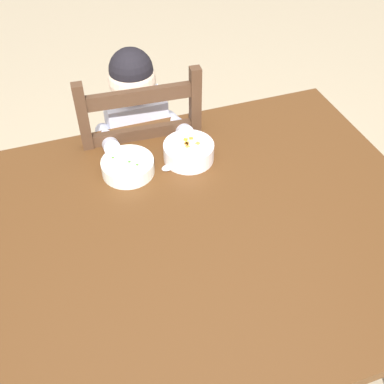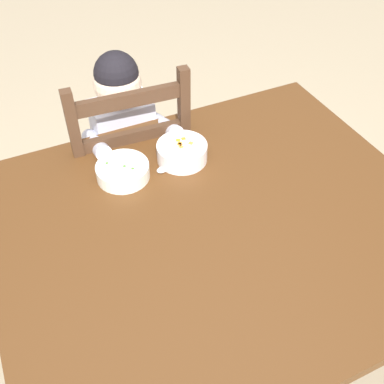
# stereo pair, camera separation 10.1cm
# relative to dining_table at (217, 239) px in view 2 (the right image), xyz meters

# --- Properties ---
(ground_plane) EXTENTS (8.00, 8.00, 0.00)m
(ground_plane) POSITION_rel_dining_table_xyz_m (0.00, 0.00, -0.64)
(ground_plane) COLOR tan
(dining_table) EXTENTS (1.28, 1.08, 0.73)m
(dining_table) POSITION_rel_dining_table_xyz_m (0.00, 0.00, 0.00)
(dining_table) COLOR #543116
(dining_table) RESTS_ON ground
(dining_chair) EXTENTS (0.45, 0.45, 0.97)m
(dining_chair) POSITION_rel_dining_table_xyz_m (-0.09, 0.59, -0.16)
(dining_chair) COLOR #49301F
(dining_chair) RESTS_ON ground
(child_figure) EXTENTS (0.32, 0.31, 0.98)m
(child_figure) POSITION_rel_dining_table_xyz_m (-0.09, 0.58, 0.01)
(child_figure) COLOR silver
(child_figure) RESTS_ON ground
(bowl_of_peas) EXTENTS (0.17, 0.17, 0.05)m
(bowl_of_peas) POSITION_rel_dining_table_xyz_m (-0.19, 0.29, 0.12)
(bowl_of_peas) COLOR white
(bowl_of_peas) RESTS_ON dining_table
(bowl_of_carrots) EXTENTS (0.17, 0.17, 0.06)m
(bowl_of_carrots) POSITION_rel_dining_table_xyz_m (0.02, 0.29, 0.12)
(bowl_of_carrots) COLOR white
(bowl_of_carrots) RESTS_ON dining_table
(spoon) EXTENTS (0.14, 0.05, 0.01)m
(spoon) POSITION_rel_dining_table_xyz_m (-0.05, 0.27, 0.10)
(spoon) COLOR silver
(spoon) RESTS_ON dining_table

